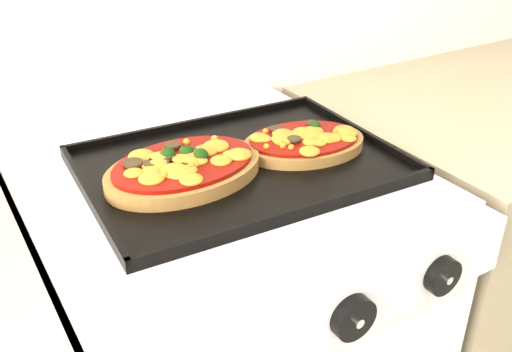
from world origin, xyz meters
TOP-DOWN VIEW (x-y plane):
  - control_panel at (-0.03, 1.39)m, footprint 0.60×0.02m
  - knob_center at (-0.02, 1.37)m, footprint 0.06×0.02m
  - knob_right at (0.14, 1.37)m, footprint 0.06×0.02m
  - baking_tray at (0.01, 1.69)m, footprint 0.51×0.39m
  - pizza_left at (-0.09, 1.69)m, footprint 0.27×0.20m
  - pizza_right at (0.12, 1.68)m, footprint 0.23×0.19m

SIDE VIEW (x-z plane):
  - control_panel at x=-0.03m, z-range 0.81..0.90m
  - knob_center at x=-0.02m, z-range 0.82..0.89m
  - knob_right at x=0.14m, z-range 0.83..0.88m
  - baking_tray at x=0.01m, z-range 0.91..0.93m
  - pizza_right at x=0.12m, z-range 0.92..0.95m
  - pizza_left at x=-0.09m, z-range 0.92..0.96m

